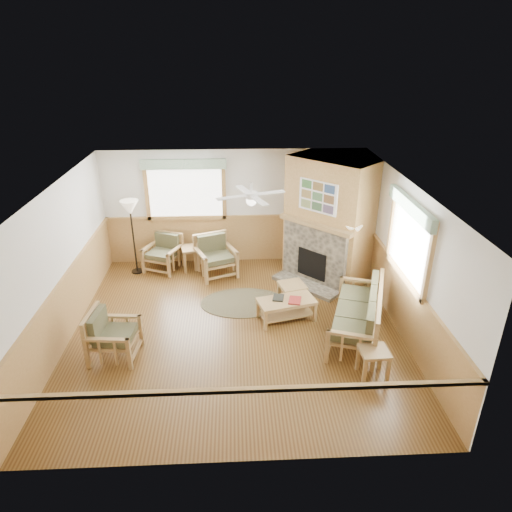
{
  "coord_description": "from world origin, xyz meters",
  "views": [
    {
      "loc": [
        0.01,
        -7.15,
        4.8
      ],
      "look_at": [
        0.4,
        0.7,
        1.15
      ],
      "focal_mm": 32.0,
      "sensor_mm": 36.0,
      "label": 1
    }
  ],
  "objects_px": {
    "sofa": "(356,313)",
    "footstool": "(292,294)",
    "armchair_back_right": "(216,257)",
    "floor_lamp_right": "(350,259)",
    "coffee_table": "(286,310)",
    "armchair_left": "(114,335)",
    "end_table_sofa": "(373,363)",
    "armchair_back_left": "(163,253)",
    "floor_lamp_left": "(133,237)",
    "end_table_chairs": "(193,258)"
  },
  "relations": [
    {
      "from": "footstool",
      "to": "floor_lamp_left",
      "type": "bearing_deg",
      "value": 155.33
    },
    {
      "from": "armchair_back_left",
      "to": "coffee_table",
      "type": "height_order",
      "value": "armchair_back_left"
    },
    {
      "from": "sofa",
      "to": "armchair_back_right",
      "type": "xyz_separation_m",
      "value": [
        -2.58,
        2.51,
        -0.01
      ]
    },
    {
      "from": "sofa",
      "to": "floor_lamp_right",
      "type": "xyz_separation_m",
      "value": [
        0.24,
        1.57,
        0.31
      ]
    },
    {
      "from": "end_table_sofa",
      "to": "armchair_back_left",
      "type": "bearing_deg",
      "value": 133.6
    },
    {
      "from": "coffee_table",
      "to": "floor_lamp_left",
      "type": "height_order",
      "value": "floor_lamp_left"
    },
    {
      "from": "footstool",
      "to": "floor_lamp_left",
      "type": "height_order",
      "value": "floor_lamp_left"
    },
    {
      "from": "armchair_back_right",
      "to": "end_table_sofa",
      "type": "distance_m",
      "value": 4.48
    },
    {
      "from": "armchair_left",
      "to": "floor_lamp_left",
      "type": "height_order",
      "value": "floor_lamp_left"
    },
    {
      "from": "armchair_back_right",
      "to": "end_table_sofa",
      "type": "relative_size",
      "value": 1.82
    },
    {
      "from": "armchair_left",
      "to": "floor_lamp_left",
      "type": "bearing_deg",
      "value": 9.66
    },
    {
      "from": "sofa",
      "to": "floor_lamp_right",
      "type": "height_order",
      "value": "floor_lamp_right"
    },
    {
      "from": "coffee_table",
      "to": "floor_lamp_right",
      "type": "distance_m",
      "value": 1.84
    },
    {
      "from": "armchair_back_right",
      "to": "footstool",
      "type": "relative_size",
      "value": 1.84
    },
    {
      "from": "sofa",
      "to": "footstool",
      "type": "xyz_separation_m",
      "value": [
        -1.0,
        1.16,
        -0.24
      ]
    },
    {
      "from": "armchair_left",
      "to": "end_table_sofa",
      "type": "relative_size",
      "value": 1.7
    },
    {
      "from": "armchair_back_left",
      "to": "armchair_back_right",
      "type": "height_order",
      "value": "armchair_back_right"
    },
    {
      "from": "armchair_left",
      "to": "end_table_sofa",
      "type": "height_order",
      "value": "armchair_left"
    },
    {
      "from": "coffee_table",
      "to": "armchair_left",
      "type": "bearing_deg",
      "value": -176.86
    },
    {
      "from": "end_table_sofa",
      "to": "armchair_left",
      "type": "bearing_deg",
      "value": 170.12
    },
    {
      "from": "coffee_table",
      "to": "floor_lamp_left",
      "type": "distance_m",
      "value": 3.95
    },
    {
      "from": "armchair_back_right",
      "to": "floor_lamp_left",
      "type": "height_order",
      "value": "floor_lamp_left"
    },
    {
      "from": "end_table_chairs",
      "to": "armchair_back_right",
      "type": "bearing_deg",
      "value": -30.97
    },
    {
      "from": "armchair_back_right",
      "to": "end_table_chairs",
      "type": "distance_m",
      "value": 0.67
    },
    {
      "from": "sofa",
      "to": "end_table_sofa",
      "type": "relative_size",
      "value": 4.0
    },
    {
      "from": "end_table_chairs",
      "to": "sofa",
      "type": "bearing_deg",
      "value": -42.24
    },
    {
      "from": "armchair_left",
      "to": "armchair_back_right",
      "type": "bearing_deg",
      "value": -23.26
    },
    {
      "from": "end_table_sofa",
      "to": "footstool",
      "type": "bearing_deg",
      "value": 113.27
    },
    {
      "from": "armchair_back_left",
      "to": "end_table_chairs",
      "type": "xyz_separation_m",
      "value": [
        0.68,
        0.0,
        -0.14
      ]
    },
    {
      "from": "end_table_chairs",
      "to": "floor_lamp_left",
      "type": "distance_m",
      "value": 1.42
    },
    {
      "from": "footstool",
      "to": "floor_lamp_left",
      "type": "distance_m",
      "value": 3.82
    },
    {
      "from": "armchair_back_right",
      "to": "armchair_left",
      "type": "height_order",
      "value": "armchair_back_right"
    },
    {
      "from": "coffee_table",
      "to": "footstool",
      "type": "distance_m",
      "value": 0.64
    },
    {
      "from": "end_table_sofa",
      "to": "armchair_back_right",
      "type": "bearing_deg",
      "value": 125.03
    },
    {
      "from": "armchair_back_left",
      "to": "end_table_chairs",
      "type": "distance_m",
      "value": 0.7
    },
    {
      "from": "sofa",
      "to": "armchair_back_right",
      "type": "distance_m",
      "value": 3.6
    },
    {
      "from": "floor_lamp_left",
      "to": "sofa",
      "type": "bearing_deg",
      "value": -31.71
    },
    {
      "from": "armchair_back_right",
      "to": "floor_lamp_right",
      "type": "height_order",
      "value": "floor_lamp_right"
    },
    {
      "from": "armchair_back_left",
      "to": "floor_lamp_right",
      "type": "height_order",
      "value": "floor_lamp_right"
    },
    {
      "from": "footstool",
      "to": "floor_lamp_right",
      "type": "distance_m",
      "value": 1.42
    },
    {
      "from": "armchair_back_right",
      "to": "floor_lamp_right",
      "type": "xyz_separation_m",
      "value": [
        2.82,
        -0.94,
        0.31
      ]
    },
    {
      "from": "sofa",
      "to": "coffee_table",
      "type": "xyz_separation_m",
      "value": [
        -1.19,
        0.55,
        -0.24
      ]
    },
    {
      "from": "armchair_back_right",
      "to": "coffee_table",
      "type": "relative_size",
      "value": 0.85
    },
    {
      "from": "armchair_back_right",
      "to": "floor_lamp_left",
      "type": "distance_m",
      "value": 1.9
    },
    {
      "from": "armchair_back_left",
      "to": "armchair_back_right",
      "type": "distance_m",
      "value": 1.28
    },
    {
      "from": "armchair_left",
      "to": "footstool",
      "type": "bearing_deg",
      "value": -58.03
    },
    {
      "from": "armchair_left",
      "to": "floor_lamp_right",
      "type": "bearing_deg",
      "value": -60.36
    },
    {
      "from": "armchair_back_left",
      "to": "footstool",
      "type": "xyz_separation_m",
      "value": [
        2.81,
        -1.68,
        -0.2
      ]
    },
    {
      "from": "armchair_back_left",
      "to": "armchair_left",
      "type": "height_order",
      "value": "armchair_left"
    },
    {
      "from": "sofa",
      "to": "armchair_left",
      "type": "distance_m",
      "value": 4.2
    }
  ]
}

